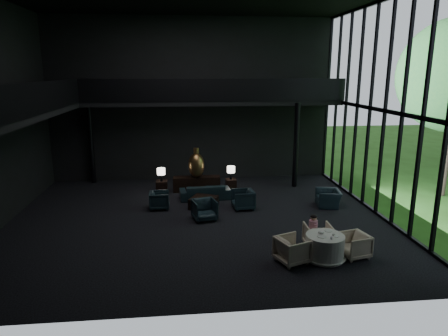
{
  "coord_description": "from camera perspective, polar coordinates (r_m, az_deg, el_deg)",
  "views": [
    {
      "loc": [
        -0.49,
        -14.12,
        5.43
      ],
      "look_at": [
        1.02,
        0.5,
        1.85
      ],
      "focal_mm": 32.0,
      "sensor_mm": 36.0,
      "label": 1
    }
  ],
  "objects": [
    {
      "name": "coffee_cup",
      "position": [
        12.23,
        15.38,
        -9.11
      ],
      "size": [
        0.1,
        0.1,
        0.06
      ],
      "primitive_type": "cylinder",
      "rotation": [
        0.0,
        0.0,
        0.28
      ],
      "color": "white",
      "rests_on": "saucer"
    },
    {
      "name": "coffee_table",
      "position": [
        16.32,
        -2.92,
        -4.96
      ],
      "size": [
        1.29,
        1.29,
        0.43
      ],
      "primitive_type": "cube",
      "rotation": [
        0.0,
        0.0,
        -0.43
      ],
      "color": "black",
      "rests_on": "floor"
    },
    {
      "name": "dining_table",
      "position": [
        12.38,
        14.16,
        -11.09
      ],
      "size": [
        1.28,
        1.28,
        0.75
      ],
      "color": "white",
      "rests_on": "floor"
    },
    {
      "name": "railing_back",
      "position": [
        18.2,
        -1.2,
        11.07
      ],
      "size": [
        12.0,
        0.06,
        1.0
      ],
      "primitive_type": "cube",
      "color": "black",
      "rests_on": "mezzanine_back"
    },
    {
      "name": "side_table_right",
      "position": [
        18.65,
        1.0,
        -2.39
      ],
      "size": [
        0.48,
        0.48,
        0.53
      ],
      "primitive_type": "cube",
      "color": "black",
      "rests_on": "floor"
    },
    {
      "name": "child",
      "position": [
        13.05,
        12.65,
        -7.71
      ],
      "size": [
        0.27,
        0.27,
        0.59
      ],
      "rotation": [
        0.0,
        0.0,
        3.14
      ],
      "color": "pink",
      "rests_on": "dining_chair_north"
    },
    {
      "name": "bronze_urn",
      "position": [
        18.19,
        -3.97,
        0.44
      ],
      "size": [
        0.73,
        0.73,
        1.37
      ],
      "color": "olive",
      "rests_on": "console"
    },
    {
      "name": "saucer",
      "position": [
        12.2,
        15.77,
        -9.38
      ],
      "size": [
        0.17,
        0.17,
        0.01
      ],
      "primitive_type": "cylinder",
      "rotation": [
        0.0,
        0.0,
        0.13
      ],
      "color": "white",
      "rests_on": "dining_table"
    },
    {
      "name": "mezzanine_back",
      "position": [
        19.23,
        -1.44,
        9.42
      ],
      "size": [
        12.0,
        2.0,
        0.25
      ],
      "primitive_type": "cube",
      "color": "black",
      "rests_on": "wall_back"
    },
    {
      "name": "floor",
      "position": [
        15.13,
        -3.66,
        -7.37
      ],
      "size": [
        14.0,
        12.0,
        0.02
      ],
      "primitive_type": "cube",
      "color": "black",
      "rests_on": "ground"
    },
    {
      "name": "cereal_bowl",
      "position": [
        12.27,
        13.69,
        -8.92
      ],
      "size": [
        0.18,
        0.18,
        0.09
      ],
      "primitive_type": "ellipsoid",
      "color": "white",
      "rests_on": "dining_table"
    },
    {
      "name": "column_ne",
      "position": [
        19.18,
        10.24,
        3.17
      ],
      "size": [
        0.24,
        0.24,
        4.0
      ],
      "primitive_type": "cylinder",
      "color": "black",
      "rests_on": "floor"
    },
    {
      "name": "dining_chair_north",
      "position": [
        13.06,
        13.29,
        -9.13
      ],
      "size": [
        0.89,
        0.84,
        0.89
      ],
      "primitive_type": "imported",
      "rotation": [
        0.0,
        0.0,
        3.1
      ],
      "color": "beige",
      "rests_on": "floor"
    },
    {
      "name": "side_table_left",
      "position": [
        18.51,
        -8.88,
        -2.64
      ],
      "size": [
        0.51,
        0.51,
        0.56
      ],
      "primitive_type": "cube",
      "color": "black",
      "rests_on": "floor"
    },
    {
      "name": "column_nw",
      "position": [
        20.61,
        -18.47,
        3.4
      ],
      "size": [
        0.24,
        0.24,
        4.0
      ],
      "primitive_type": "cylinder",
      "color": "black",
      "rests_on": "floor"
    },
    {
      "name": "window_armchair",
      "position": [
        16.97,
        14.69,
        -3.88
      ],
      "size": [
        0.8,
        1.09,
        0.88
      ],
      "primitive_type": "imported",
      "rotation": [
        0.0,
        0.0,
        -1.73
      ],
      "color": "#172631",
      "rests_on": "floor"
    },
    {
      "name": "sofa",
      "position": [
        17.38,
        -2.73,
        -3.0
      ],
      "size": [
        2.32,
        0.85,
        0.89
      ],
      "primitive_type": "imported",
      "rotation": [
        0.0,
        0.0,
        3.23
      ],
      "color": "#172B33",
      "rests_on": "floor"
    },
    {
      "name": "lounge_armchair_west",
      "position": [
        16.34,
        -9.21,
        -4.43
      ],
      "size": [
        0.74,
        0.79,
        0.8
      ],
      "primitive_type": "imported",
      "rotation": [
        0.0,
        0.0,
        1.6
      ],
      "color": "#22383D",
      "rests_on": "floor"
    },
    {
      "name": "mezzanine_left",
      "position": [
        15.22,
        -27.28,
        6.79
      ],
      "size": [
        2.0,
        12.0,
        0.25
      ],
      "primitive_type": "cube",
      "color": "black",
      "rests_on": "wall_left"
    },
    {
      "name": "table_lamp_left",
      "position": [
        18.23,
        -8.98,
        -0.56
      ],
      "size": [
        0.37,
        0.37,
        0.62
      ],
      "color": "black",
      "rests_on": "side_table_left"
    },
    {
      "name": "dining_chair_west",
      "position": [
        11.93,
        9.73,
        -11.1
      ],
      "size": [
        1.12,
        1.15,
        0.93
      ],
      "primitive_type": "imported",
      "rotation": [
        0.0,
        0.0,
        1.94
      ],
      "color": "beige",
      "rests_on": "floor"
    },
    {
      "name": "cream_pot",
      "position": [
        11.96,
        15.09,
        -9.65
      ],
      "size": [
        0.06,
        0.06,
        0.07
      ],
      "primitive_type": "cylinder",
      "rotation": [
        0.0,
        0.0,
        -0.01
      ],
      "color": "#99999E",
      "rests_on": "dining_table"
    },
    {
      "name": "console",
      "position": [
        18.53,
        -3.93,
        -2.27
      ],
      "size": [
        2.16,
        0.49,
        0.69
      ],
      "primitive_type": "cube",
      "color": "black",
      "rests_on": "floor"
    },
    {
      "name": "curtain_wall",
      "position": [
        16.02,
        22.02,
        7.58
      ],
      "size": [
        0.2,
        12.0,
        8.0
      ],
      "primitive_type": null,
      "color": "black",
      "rests_on": "ground"
    },
    {
      "name": "lounge_armchair_east",
      "position": [
        16.12,
        2.74,
        -4.23
      ],
      "size": [
        0.94,
        0.99,
        0.95
      ],
      "primitive_type": "imported",
      "rotation": [
        0.0,
        0.0,
        -1.49
      ],
      "color": "#17252B",
      "rests_on": "floor"
    },
    {
      "name": "railing_left",
      "position": [
        14.84,
        -23.9,
        9.34
      ],
      "size": [
        0.06,
        12.0,
        1.0
      ],
      "primitive_type": "cube",
      "color": "black",
      "rests_on": "mezzanine_left"
    },
    {
      "name": "plate_b",
      "position": [
        12.53,
        14.68,
        -8.68
      ],
      "size": [
        0.24,
        0.24,
        0.02
      ],
      "primitive_type": "cylinder",
      "rotation": [
        0.0,
        0.0,
        -0.1
      ],
      "color": "white",
      "rests_on": "dining_table"
    },
    {
      "name": "wall_back",
      "position": [
        20.17,
        -4.54,
        9.58
      ],
      "size": [
        14.0,
        0.04,
        8.0
      ],
      "primitive_type": "cube",
      "color": "black",
      "rests_on": "ground"
    },
    {
      "name": "plate_a",
      "position": [
        12.08,
        13.78,
        -9.48
      ],
      "size": [
        0.36,
        0.36,
        0.02
      ],
      "primitive_type": "cylinder",
      "rotation": [
        0.0,
        0.0,
        -0.43
      ],
      "color": "white",
      "rests_on": "dining_table"
    },
    {
      "name": "table_lamp_right",
      "position": [
        18.47,
        1.0,
        -0.29
      ],
      "size": [
        0.37,
        0.37,
        0.62
      ],
      "color": "black",
      "rests_on": "side_table_right"
    },
    {
      "name": "wall_front",
      "position": [
        8.26,
        -2.38,
        3.71
      ],
      "size": [
        14.0,
        0.04,
        8.0
      ],
      "primitive_type": "cube",
      "color": "black",
      "rests_on": "ground"
    },
    {
      "name": "lounge_armchair_south",
      "position": [
        14.96,
        -2.81,
        -5.69
      ],
      "size": [
        1.09,
        1.05,
        0.94
      ],
      "primitive_type": "imported",
      "rotation": [
        0.0,
        0.0,
        0.24
      ],
      "color": "black",
      "rests_on": "floor"
    },
    {
      "name": "dining_chair_east",
      "position": [
        12.72,
        18.07,
        -10.25
      ],
      "size": [
        0.92,
        0.96,
        0.83
      ],
      "primitive_type": "imported",
      "rotation": [
        0.0,
        0.0,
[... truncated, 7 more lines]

